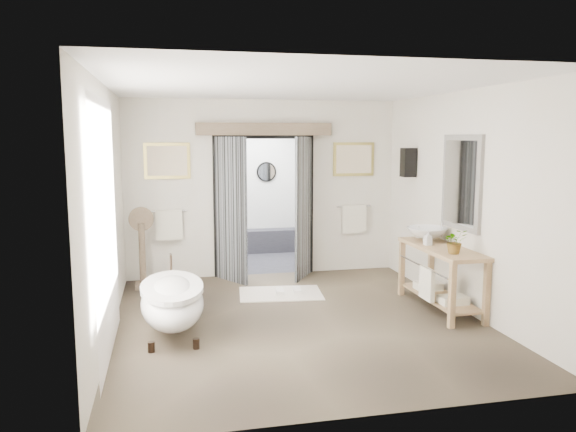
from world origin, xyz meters
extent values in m
plane|color=brown|center=(0.00, 0.00, 0.00)|extent=(5.00, 5.00, 0.00)
cube|color=beige|center=(0.00, -2.50, 1.45)|extent=(4.50, 0.02, 2.90)
cube|color=beige|center=(-2.25, 0.00, 1.45)|extent=(0.02, 5.00, 2.90)
cube|color=beige|center=(2.25, 0.00, 1.45)|extent=(0.02, 5.00, 2.90)
cube|color=beige|center=(-1.52, 2.50, 1.45)|extent=(1.45, 0.02, 2.90)
cube|color=beige|center=(1.52, 2.50, 1.45)|extent=(1.45, 0.02, 2.90)
cube|color=beige|center=(0.00, 2.50, 2.60)|extent=(1.60, 0.02, 0.60)
cube|color=white|center=(0.00, 0.00, 2.90)|extent=(4.50, 5.00, 0.02)
cube|color=silver|center=(-2.20, -0.60, 1.35)|extent=(0.02, 2.20, 2.70)
cube|color=gray|center=(2.23, 0.08, 1.70)|extent=(0.05, 0.95, 1.25)
cube|color=silver|center=(2.19, 0.08, 1.70)|extent=(0.01, 0.80, 1.10)
cube|color=black|center=(2.13, 1.55, 1.90)|extent=(0.20, 0.20, 0.45)
sphere|color=#FFCC8C|center=(2.13, 1.55, 1.90)|extent=(0.10, 0.10, 0.10)
cube|color=#23232B|center=(0.00, 3.50, 0.01)|extent=(2.20, 2.00, 0.01)
cube|color=white|center=(0.00, 3.50, 2.50)|extent=(2.20, 2.00, 0.02)
cube|color=white|center=(0.00, 4.50, 1.25)|extent=(2.20, 0.02, 2.50)
cube|color=white|center=(-1.10, 3.50, 1.25)|extent=(0.02, 2.00, 2.50)
cube|color=white|center=(1.10, 3.50, 1.25)|extent=(0.02, 2.00, 2.50)
cube|color=#23232B|center=(0.00, 4.32, 0.23)|extent=(2.00, 0.35, 0.45)
cylinder|color=silver|center=(-0.40, 4.47, 1.60)|extent=(0.40, 0.03, 0.40)
cylinder|color=silver|center=(0.40, 4.47, 1.60)|extent=(0.40, 0.03, 0.40)
cube|color=black|center=(-0.80, 2.50, 1.15)|extent=(0.07, 0.10, 2.30)
cube|color=black|center=(0.80, 2.50, 1.15)|extent=(0.07, 0.10, 2.30)
cube|color=black|center=(0.00, 2.50, 2.30)|extent=(1.67, 0.10, 0.07)
cube|color=black|center=(-0.60, 2.15, 1.15)|extent=(0.45, 0.70, 2.30)
cube|color=black|center=(0.60, 2.15, 1.15)|extent=(0.45, 0.70, 2.30)
cube|color=brown|center=(0.00, 2.40, 2.42)|extent=(2.20, 0.20, 0.20)
cube|color=tan|center=(-1.55, 2.48, 1.92)|extent=(0.72, 0.03, 0.57)
cube|color=beige|center=(-1.55, 2.46, 1.92)|extent=(0.62, 0.01, 0.47)
cube|color=tan|center=(1.55, 2.48, 1.92)|extent=(0.72, 0.03, 0.57)
cube|color=beige|center=(1.55, 2.46, 1.92)|extent=(0.62, 0.01, 0.47)
cylinder|color=silver|center=(-1.55, 2.44, 1.12)|extent=(0.60, 0.02, 0.02)
cube|color=white|center=(-1.55, 2.42, 0.90)|extent=(0.42, 0.08, 0.48)
cylinder|color=silver|center=(1.55, 2.44, 1.12)|extent=(0.60, 0.02, 0.02)
cube|color=white|center=(1.55, 2.42, 0.90)|extent=(0.42, 0.08, 0.48)
cylinder|color=black|center=(-1.78, -0.68, 0.06)|extent=(0.08, 0.08, 0.11)
cylinder|color=black|center=(-1.31, -0.68, 0.06)|extent=(0.08, 0.08, 0.11)
cylinder|color=black|center=(-1.78, 0.46, 0.06)|extent=(0.08, 0.08, 0.11)
cylinder|color=black|center=(-1.31, 0.46, 0.06)|extent=(0.08, 0.08, 0.11)
ellipsoid|color=white|center=(-1.55, -0.11, 0.37)|extent=(0.73, 1.62, 0.52)
cylinder|color=black|center=(-1.55, 0.64, 0.69)|extent=(0.03, 0.03, 0.21)
cube|color=tan|center=(1.75, -0.66, 0.42)|extent=(0.07, 0.07, 0.85)
cube|color=tan|center=(2.21, -0.66, 0.42)|extent=(0.07, 0.07, 0.85)
cube|color=tan|center=(1.75, 0.82, 0.42)|extent=(0.07, 0.07, 0.85)
cube|color=tan|center=(2.21, 0.82, 0.42)|extent=(0.07, 0.07, 0.85)
cube|color=tan|center=(1.98, 0.08, 0.82)|extent=(0.55, 1.60, 0.05)
cube|color=tan|center=(1.98, 0.08, 0.16)|extent=(0.45, 1.50, 0.03)
cylinder|color=silver|center=(1.71, 0.08, 0.60)|extent=(0.02, 1.40, 0.02)
cube|color=white|center=(1.71, -0.07, 0.40)|extent=(0.06, 0.34, 0.42)
cube|color=white|center=(1.98, -0.27, 0.23)|extent=(0.35, 0.25, 0.10)
cube|color=white|center=(1.98, 0.43, 0.23)|extent=(0.35, 0.25, 0.10)
cube|color=brown|center=(-1.96, 1.99, 0.04)|extent=(0.24, 0.24, 0.09)
cylinder|color=brown|center=(-1.96, 1.99, 0.55)|extent=(0.10, 0.10, 0.93)
cylinder|color=silver|center=(-1.96, 2.01, 1.07)|extent=(0.33, 0.02, 0.33)
cylinder|color=brown|center=(-1.96, 2.00, 1.07)|extent=(0.37, 0.02, 0.37)
cube|color=beige|center=(0.03, 1.23, 0.01)|extent=(1.28, 0.93, 0.01)
cube|color=silver|center=(0.02, 1.25, 0.04)|extent=(0.15, 0.29, 0.05)
cube|color=silver|center=(0.28, 1.25, 0.04)|extent=(0.15, 0.29, 0.05)
imported|color=white|center=(1.97, 0.51, 0.95)|extent=(0.73, 0.73, 0.19)
imported|color=gray|center=(1.92, -0.36, 1.01)|extent=(0.31, 0.28, 0.31)
imported|color=gray|center=(1.84, 0.22, 0.95)|extent=(0.10, 0.10, 0.20)
imported|color=gray|center=(1.97, 0.76, 0.93)|extent=(0.15, 0.15, 0.17)
camera|label=1|loc=(-1.57, -6.63, 2.29)|focal=35.00mm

